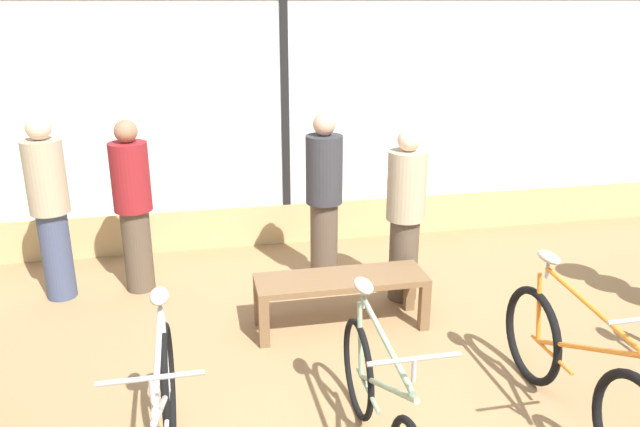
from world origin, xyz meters
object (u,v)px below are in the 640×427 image
object	(u,v)px
bicycle_center	(381,409)
customer_by_window	(406,213)
display_bench	(341,286)
customer_near_bench	(133,204)
customer_near_rack	(324,196)
customer_mid_floor	(50,206)
bicycle_right	(576,372)

from	to	relation	value
bicycle_center	customer_by_window	size ratio (longest dim) A/B	1.08
display_bench	customer_near_bench	size ratio (longest dim) A/B	0.87
bicycle_center	customer_near_rack	size ratio (longest dim) A/B	1.03
customer_by_window	customer_near_bench	distance (m)	2.45
customer_near_rack	customer_by_window	bearing A→B (deg)	-38.99
customer_mid_floor	customer_near_bench	world-z (taller)	customer_mid_floor
bicycle_right	customer_near_bench	xyz separation A→B (m)	(-2.82, 2.61, 0.46)
customer_near_rack	customer_near_bench	bearing A→B (deg)	174.31
customer_mid_floor	customer_near_bench	bearing A→B (deg)	1.75
bicycle_right	customer_by_window	size ratio (longest dim) A/B	1.13
bicycle_center	display_bench	distance (m)	1.64
customer_mid_floor	customer_near_bench	xyz separation A→B (m)	(0.70, 0.02, -0.04)
display_bench	customer_near_rack	size ratio (longest dim) A/B	0.86
bicycle_center	display_bench	xyz separation A→B (m)	(0.16, 1.63, -0.01)
bicycle_right	customer_by_window	distance (m)	2.04
display_bench	bicycle_center	bearing A→B (deg)	-95.60
display_bench	customer_near_bench	bearing A→B (deg)	147.14
display_bench	customer_mid_floor	size ratio (longest dim) A/B	0.84
customer_near_bench	bicycle_right	bearing A→B (deg)	-42.83
bicycle_center	customer_near_bench	size ratio (longest dim) A/B	1.05
customer_near_rack	customer_near_bench	world-z (taller)	customer_near_rack
display_bench	customer_by_window	distance (m)	0.90
bicycle_center	display_bench	world-z (taller)	bicycle_center
bicycle_right	display_bench	bearing A→B (deg)	126.73
customer_by_window	customer_near_bench	xyz separation A→B (m)	(-2.35, 0.68, 0.02)
customer_mid_floor	bicycle_right	bearing A→B (deg)	-36.37
bicycle_center	customer_near_bench	distance (m)	3.14
customer_near_bench	customer_mid_floor	bearing A→B (deg)	-178.25
customer_near_rack	customer_by_window	size ratio (longest dim) A/B	1.04
bicycle_center	customer_near_bench	world-z (taller)	customer_near_bench
bicycle_right	customer_mid_floor	world-z (taller)	customer_mid_floor
customer_by_window	customer_mid_floor	size ratio (longest dim) A/B	0.94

